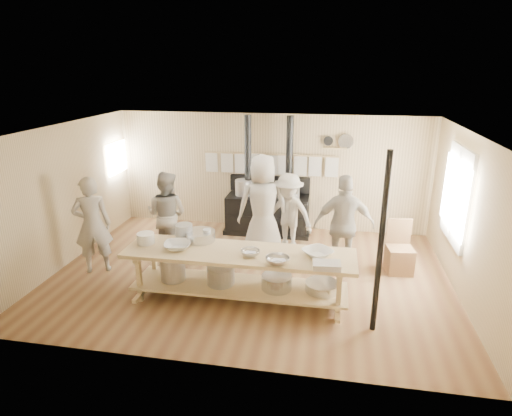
{
  "coord_description": "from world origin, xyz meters",
  "views": [
    {
      "loc": [
        1.33,
        -6.82,
        3.6
      ],
      "look_at": [
        0.08,
        0.2,
        1.2
      ],
      "focal_mm": 30.0,
      "sensor_mm": 36.0,
      "label": 1
    }
  ],
  "objects_px": {
    "stove": "(267,210)",
    "cook_left": "(167,215)",
    "prep_table": "(239,271)",
    "cook_right": "(344,225)",
    "chair": "(399,257)",
    "cook_far_left": "(92,225)",
    "roasting_pan": "(327,265)",
    "cook_by_window": "(288,214)",
    "cook_center": "(263,206)"
  },
  "relations": [
    {
      "from": "cook_far_left",
      "to": "roasting_pan",
      "type": "xyz_separation_m",
      "value": [
        4.15,
        -0.9,
        0.0
      ]
    },
    {
      "from": "cook_far_left",
      "to": "cook_by_window",
      "type": "relative_size",
      "value": 1.1
    },
    {
      "from": "cook_far_left",
      "to": "chair",
      "type": "height_order",
      "value": "cook_far_left"
    },
    {
      "from": "stove",
      "to": "cook_far_left",
      "type": "height_order",
      "value": "stove"
    },
    {
      "from": "cook_left",
      "to": "roasting_pan",
      "type": "relative_size",
      "value": 4.35
    },
    {
      "from": "stove",
      "to": "roasting_pan",
      "type": "bearing_deg",
      "value": -67.87
    },
    {
      "from": "stove",
      "to": "cook_left",
      "type": "distance_m",
      "value": 2.37
    },
    {
      "from": "cook_by_window",
      "to": "roasting_pan",
      "type": "xyz_separation_m",
      "value": [
        0.8,
        -2.34,
        0.08
      ]
    },
    {
      "from": "cook_right",
      "to": "prep_table",
      "type": "bearing_deg",
      "value": 32.2
    },
    {
      "from": "stove",
      "to": "cook_far_left",
      "type": "distance_m",
      "value": 3.73
    },
    {
      "from": "cook_right",
      "to": "stove",
      "type": "bearing_deg",
      "value": -52.96
    },
    {
      "from": "cook_right",
      "to": "chair",
      "type": "distance_m",
      "value": 1.22
    },
    {
      "from": "cook_left",
      "to": "stove",
      "type": "bearing_deg",
      "value": -130.24
    },
    {
      "from": "prep_table",
      "to": "chair",
      "type": "bearing_deg",
      "value": 29.37
    },
    {
      "from": "cook_left",
      "to": "chair",
      "type": "height_order",
      "value": "cook_left"
    },
    {
      "from": "chair",
      "to": "stove",
      "type": "bearing_deg",
      "value": 142.63
    },
    {
      "from": "stove",
      "to": "cook_right",
      "type": "relative_size",
      "value": 1.42
    },
    {
      "from": "cook_far_left",
      "to": "chair",
      "type": "bearing_deg",
      "value": 162.78
    },
    {
      "from": "prep_table",
      "to": "cook_right",
      "type": "relative_size",
      "value": 1.97
    },
    {
      "from": "cook_center",
      "to": "cook_right",
      "type": "height_order",
      "value": "cook_center"
    },
    {
      "from": "cook_right",
      "to": "chair",
      "type": "xyz_separation_m",
      "value": [
        1.03,
        0.2,
        -0.63
      ]
    },
    {
      "from": "cook_by_window",
      "to": "chair",
      "type": "xyz_separation_m",
      "value": [
        2.09,
        -0.51,
        -0.53
      ]
    },
    {
      "from": "chair",
      "to": "cook_far_left",
      "type": "bearing_deg",
      "value": -177.81
    },
    {
      "from": "stove",
      "to": "prep_table",
      "type": "height_order",
      "value": "stove"
    },
    {
      "from": "cook_by_window",
      "to": "cook_left",
      "type": "bearing_deg",
      "value": -144.19
    },
    {
      "from": "cook_far_left",
      "to": "roasting_pan",
      "type": "height_order",
      "value": "cook_far_left"
    },
    {
      "from": "cook_center",
      "to": "cook_right",
      "type": "relative_size",
      "value": 1.1
    },
    {
      "from": "cook_center",
      "to": "chair",
      "type": "distance_m",
      "value": 2.69
    },
    {
      "from": "stove",
      "to": "chair",
      "type": "relative_size",
      "value": 2.71
    },
    {
      "from": "stove",
      "to": "cook_center",
      "type": "distance_m",
      "value": 1.28
    },
    {
      "from": "cook_left",
      "to": "roasting_pan",
      "type": "bearing_deg",
      "value": 157.47
    },
    {
      "from": "cook_left",
      "to": "chair",
      "type": "bearing_deg",
      "value": -172.0
    },
    {
      "from": "cook_right",
      "to": "roasting_pan",
      "type": "bearing_deg",
      "value": 74.44
    },
    {
      "from": "cook_left",
      "to": "chair",
      "type": "xyz_separation_m",
      "value": [
        4.38,
        0.06,
        -0.57
      ]
    },
    {
      "from": "roasting_pan",
      "to": "cook_center",
      "type": "bearing_deg",
      "value": 120.52
    },
    {
      "from": "chair",
      "to": "roasting_pan",
      "type": "xyz_separation_m",
      "value": [
        -1.29,
        -1.82,
        0.61
      ]
    },
    {
      "from": "prep_table",
      "to": "cook_by_window",
      "type": "relative_size",
      "value": 2.21
    },
    {
      "from": "cook_center",
      "to": "roasting_pan",
      "type": "xyz_separation_m",
      "value": [
        1.28,
        -2.16,
        -0.11
      ]
    },
    {
      "from": "cook_right",
      "to": "cook_by_window",
      "type": "distance_m",
      "value": 1.28
    },
    {
      "from": "cook_far_left",
      "to": "cook_left",
      "type": "distance_m",
      "value": 1.37
    },
    {
      "from": "stove",
      "to": "cook_left",
      "type": "xyz_separation_m",
      "value": [
        -1.73,
        -1.59,
        0.33
      ]
    },
    {
      "from": "cook_right",
      "to": "cook_by_window",
      "type": "relative_size",
      "value": 1.12
    },
    {
      "from": "cook_center",
      "to": "cook_by_window",
      "type": "bearing_deg",
      "value": -177.66
    },
    {
      "from": "cook_far_left",
      "to": "chair",
      "type": "xyz_separation_m",
      "value": [
        5.44,
        0.93,
        -0.61
      ]
    },
    {
      "from": "cook_far_left",
      "to": "cook_left",
      "type": "relative_size",
      "value": 1.04
    },
    {
      "from": "cook_far_left",
      "to": "cook_center",
      "type": "xyz_separation_m",
      "value": [
        2.87,
        1.27,
        0.11
      ]
    },
    {
      "from": "stove",
      "to": "roasting_pan",
      "type": "xyz_separation_m",
      "value": [
        1.36,
        -3.35,
        0.37
      ]
    },
    {
      "from": "cook_center",
      "to": "cook_right",
      "type": "distance_m",
      "value": 1.63
    },
    {
      "from": "cook_left",
      "to": "cook_center",
      "type": "distance_m",
      "value": 1.86
    },
    {
      "from": "prep_table",
      "to": "roasting_pan",
      "type": "height_order",
      "value": "roasting_pan"
    }
  ]
}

